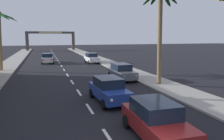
# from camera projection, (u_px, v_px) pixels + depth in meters

# --- Properties ---
(sidewalk_right) EXTENTS (3.20, 110.00, 0.14)m
(sidewalk_right) POSITION_uv_depth(u_px,v_px,m) (127.00, 70.00, 28.11)
(sidewalk_right) COLOR #9E998E
(sidewalk_right) RESTS_ON ground
(lane_markings) EXTENTS (4.28, 89.19, 0.01)m
(lane_markings) POSITION_uv_depth(u_px,v_px,m) (70.00, 73.00, 26.23)
(lane_markings) COLOR silver
(lane_markings) RESTS_ON ground
(traffic_signal_mast) EXTENTS (11.63, 0.41, 7.66)m
(traffic_signal_mast) POSITION_uv_depth(u_px,v_px,m) (204.00, 4.00, 7.64)
(traffic_signal_mast) COLOR #2D2D33
(traffic_signal_mast) RESTS_ON ground
(sedan_lead_at_stop_bar) EXTENTS (2.07, 4.50, 1.68)m
(sedan_lead_at_stop_bar) POSITION_uv_depth(u_px,v_px,m) (156.00, 120.00, 9.43)
(sedan_lead_at_stop_bar) COLOR maroon
(sedan_lead_at_stop_bar) RESTS_ON ground
(sedan_third_in_queue) EXTENTS (2.11, 4.51, 1.68)m
(sedan_third_in_queue) POSITION_uv_depth(u_px,v_px,m) (109.00, 89.00, 14.84)
(sedan_third_in_queue) COLOR navy
(sedan_third_in_queue) RESTS_ON ground
(sedan_oncoming_far) EXTENTS (2.10, 4.51, 1.68)m
(sedan_oncoming_far) POSITION_uv_depth(u_px,v_px,m) (48.00, 58.00, 36.28)
(sedan_oncoming_far) COLOR silver
(sedan_oncoming_far) RESTS_ON ground
(sedan_parked_nearest_kerb) EXTENTS (2.06, 4.49, 1.68)m
(sedan_parked_nearest_kerb) POSITION_uv_depth(u_px,v_px,m) (92.00, 58.00, 36.70)
(sedan_parked_nearest_kerb) COLOR silver
(sedan_parked_nearest_kerb) RESTS_ON ground
(sedan_parked_mid_kerb) EXTENTS (2.03, 4.48, 1.68)m
(sedan_parked_mid_kerb) POSITION_uv_depth(u_px,v_px,m) (122.00, 72.00, 22.29)
(sedan_parked_mid_kerb) COLOR #4C515B
(sedan_parked_mid_kerb) RESTS_ON ground
(palm_left_third) EXTENTS (4.11, 4.32, 7.63)m
(palm_left_third) POSITION_uv_depth(u_px,v_px,m) (0.00, 28.00, 27.01)
(palm_left_third) COLOR brown
(palm_left_third) RESTS_ON ground
(palm_right_second) EXTENTS (4.45, 4.51, 8.86)m
(palm_right_second) POSITION_uv_depth(u_px,v_px,m) (160.00, 16.00, 18.89)
(palm_right_second) COLOR brown
(palm_right_second) RESTS_ON ground
(town_gateway_arch) EXTENTS (15.18, 0.90, 6.06)m
(town_gateway_arch) POSITION_uv_depth(u_px,v_px,m) (51.00, 38.00, 69.01)
(town_gateway_arch) COLOR #423D38
(town_gateway_arch) RESTS_ON ground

